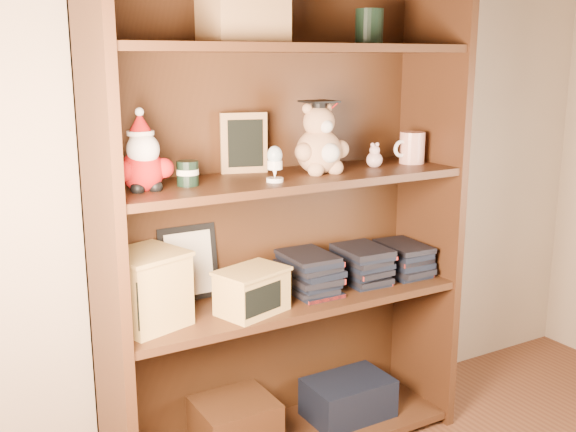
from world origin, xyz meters
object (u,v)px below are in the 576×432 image
bookcase (279,225)px  grad_teddy_bear (320,145)px  teacher_mug (411,148)px  treats_box (147,288)px

bookcase → grad_teddy_bear: (0.12, -0.06, 0.26)m
bookcase → grad_teddy_bear: bearing=-26.5°
bookcase → teacher_mug: bookcase is taller
teacher_mug → treats_box: 1.03m
grad_teddy_bear → teacher_mug: (0.38, 0.01, -0.04)m
bookcase → treats_box: bookcase is taller
treats_box → teacher_mug: bearing=0.1°
treats_box → bookcase: bearing=6.3°
bookcase → treats_box: 0.49m
grad_teddy_bear → treats_box: bearing=179.4°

